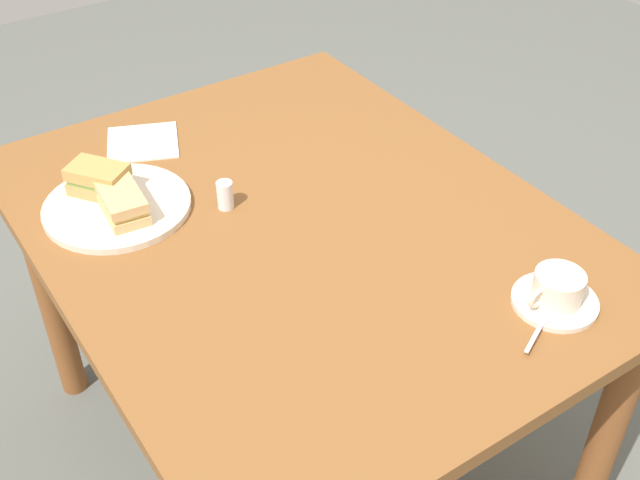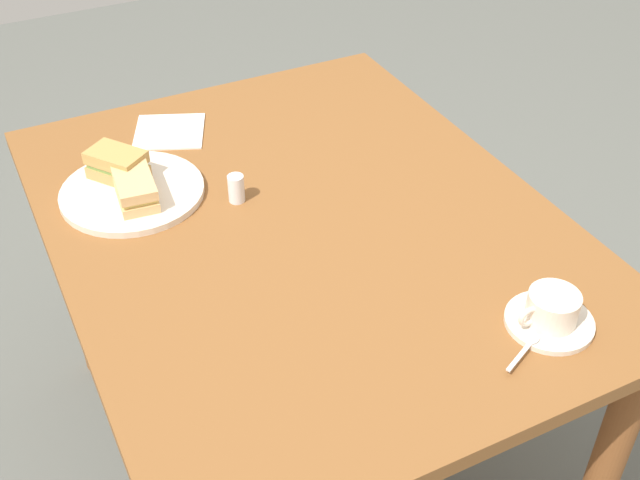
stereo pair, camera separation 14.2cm
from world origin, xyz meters
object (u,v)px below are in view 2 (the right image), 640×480
(coffee_cup, at_px, (552,307))
(napkin, at_px, (169,132))
(dining_table, at_px, (305,261))
(sandwich_front, at_px, (134,186))
(sandwich_plate, at_px, (132,192))
(spoon, at_px, (528,346))
(salt_shaker, at_px, (236,188))
(sandwich_back, at_px, (117,165))
(coffee_saucer, at_px, (549,322))

(coffee_cup, bearing_deg, napkin, -157.28)
(dining_table, height_order, sandwich_front, sandwich_front)
(napkin, bearing_deg, sandwich_plate, -35.26)
(spoon, bearing_deg, sandwich_front, -146.94)
(spoon, bearing_deg, salt_shaker, -156.41)
(spoon, height_order, napkin, spoon)
(dining_table, height_order, sandwich_back, sandwich_back)
(coffee_saucer, relative_size, salt_shaker, 2.54)
(sandwich_front, bearing_deg, spoon, 33.06)
(sandwich_back, distance_m, coffee_saucer, 0.88)
(dining_table, distance_m, sandwich_back, 0.42)
(sandwich_plate, relative_size, coffee_saucer, 1.97)
(dining_table, height_order, coffee_cup, coffee_cup)
(sandwich_plate, xyz_separation_m, spoon, (0.69, 0.43, 0.01))
(sandwich_plate, distance_m, napkin, 0.24)
(sandwich_front, height_order, coffee_cup, same)
(sandwich_plate, xyz_separation_m, coffee_cup, (0.66, 0.50, 0.03))
(coffee_cup, bearing_deg, sandwich_plate, -142.79)
(sandwich_plate, height_order, sandwich_front, sandwich_front)
(sandwich_back, bearing_deg, salt_shaker, 49.07)
(coffee_saucer, bearing_deg, salt_shaker, -149.47)
(sandwich_back, relative_size, coffee_cup, 1.21)
(sandwich_back, relative_size, napkin, 0.88)
(sandwich_back, relative_size, spoon, 1.40)
(napkin, bearing_deg, spoon, 18.09)
(sandwich_plate, distance_m, salt_shaker, 0.21)
(dining_table, xyz_separation_m, sandwich_back, (-0.28, -0.28, 0.15))
(sandwich_back, xyz_separation_m, salt_shaker, (0.16, 0.19, -0.02))
(coffee_cup, bearing_deg, sandwich_front, -141.59)
(sandwich_plate, distance_m, coffee_saucer, 0.83)
(sandwich_front, height_order, napkin, sandwich_front)
(coffee_cup, relative_size, napkin, 0.73)
(spoon, bearing_deg, sandwich_plate, -148.01)
(sandwich_back, distance_m, napkin, 0.21)
(salt_shaker, bearing_deg, napkin, -173.15)
(sandwich_front, bearing_deg, sandwich_plate, -179.14)
(dining_table, distance_m, sandwich_front, 0.36)
(dining_table, relative_size, coffee_saucer, 8.14)
(coffee_saucer, height_order, salt_shaker, salt_shaker)
(sandwich_plate, relative_size, spoon, 3.02)
(sandwich_front, bearing_deg, napkin, 148.34)
(sandwich_front, xyz_separation_m, sandwich_back, (-0.08, -0.01, 0.00))
(sandwich_plate, height_order, coffee_cup, coffee_cup)
(coffee_saucer, height_order, spoon, spoon)
(sandwich_back, xyz_separation_m, coffee_cup, (0.71, 0.51, -0.01))
(sandwich_back, xyz_separation_m, spoon, (0.75, 0.44, -0.03))
(sandwich_front, distance_m, sandwich_back, 0.08)
(sandwich_front, relative_size, napkin, 1.00)
(sandwich_back, height_order, salt_shaker, sandwich_back)
(coffee_saucer, xyz_separation_m, coffee_cup, (-0.00, -0.00, 0.03))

